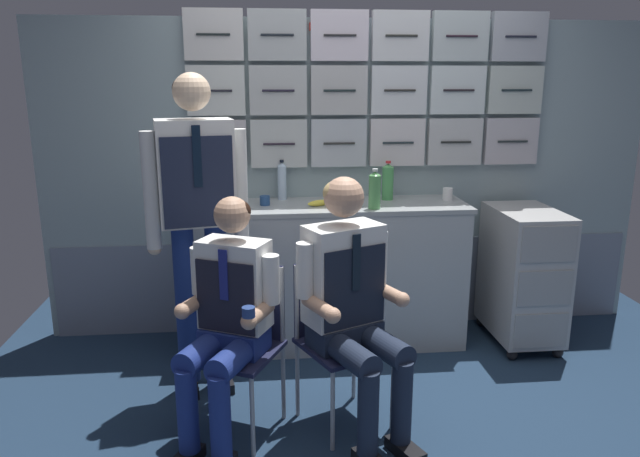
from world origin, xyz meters
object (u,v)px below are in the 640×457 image
crew_member_center (352,296)px  coffee_cup_white (448,194)px  crew_member_left (227,313)px  service_trolley (523,273)px  folding_chair_left (244,329)px  snack_banana (320,203)px  sparkling_bottle_green (388,181)px  folding_chair_center (335,323)px  crew_member_standing (197,205)px

crew_member_center → coffee_cup_white: (0.82, 1.12, 0.28)m
crew_member_left → service_trolley: bearing=26.4°
crew_member_left → crew_member_center: crew_member_center is taller
folding_chair_left → crew_member_left: size_ratio=0.69×
service_trolley → snack_banana: 1.46m
sparkling_bottle_green → folding_chair_center: bearing=-115.2°
service_trolley → coffee_cup_white: 0.73m
crew_member_center → crew_member_standing: bearing=147.0°
service_trolley → crew_member_left: 2.15m
folding_chair_left → crew_member_left: 0.22m
folding_chair_left → crew_member_center: bearing=-13.1°
folding_chair_center → sparkling_bottle_green: (0.49, 1.03, 0.57)m
folding_chair_left → crew_member_standing: crew_member_standing is taller
crew_member_standing → coffee_cup_white: 1.72m
folding_chair_center → coffee_cup_white: bearing=47.9°
sparkling_bottle_green → coffee_cup_white: bearing=-7.3°
crew_member_standing → folding_chair_left: bearing=-57.5°
crew_member_center → folding_chair_center: bearing=114.5°
crew_member_center → sparkling_bottle_green: (0.42, 1.18, 0.36)m
crew_member_left → coffee_cup_white: 1.87m
service_trolley → coffee_cup_white: size_ratio=11.36×
service_trolley → crew_member_standing: 2.22m
crew_member_left → sparkling_bottle_green: 1.63m
folding_chair_center → crew_member_center: 0.26m
crew_member_standing → coffee_cup_white: bearing=21.1°
crew_member_center → coffee_cup_white: crew_member_center is taller
crew_member_left → sparkling_bottle_green: (1.03, 1.20, 0.42)m
crew_member_center → snack_banana: 1.05m
crew_member_left → crew_member_standing: size_ratio=0.68×
service_trolley → crew_member_left: bearing=-153.6°
service_trolley → sparkling_bottle_green: bearing=164.7°
sparkling_bottle_green → service_trolley: bearing=-15.3°
crew_member_standing → sparkling_bottle_green: bearing=29.1°
sparkling_bottle_green → snack_banana: bearing=-161.4°
folding_chair_center → snack_banana: snack_banana is taller
folding_chair_left → crew_member_standing: (-0.24, 0.38, 0.57)m
crew_member_left → crew_member_standing: 0.70m
crew_member_standing → sparkling_bottle_green: 1.37m
folding_chair_center → snack_banana: size_ratio=4.92×
crew_member_standing → coffee_cup_white: (1.60, 0.62, -0.09)m
crew_member_standing → crew_member_center: bearing=-33.0°
crew_member_left → coffee_cup_white: crew_member_left is taller
service_trolley → crew_member_center: 1.63m
crew_member_standing → coffee_cup_white: crew_member_standing is taller
crew_member_standing → service_trolley: bearing=11.5°
crew_member_standing → coffee_cup_white: size_ratio=22.07×
folding_chair_left → crew_member_standing: size_ratio=0.47×
folding_chair_left → service_trolley: bearing=23.6°
service_trolley → crew_member_left: (-1.92, -0.95, 0.17)m
coffee_cup_white → crew_member_center: bearing=-126.2°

